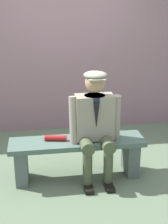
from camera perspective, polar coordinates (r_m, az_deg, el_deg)
The scene contains 5 objects.
ground_plane at distance 4.11m, azimuth -1.16°, elevation -11.19°, with size 30.00×30.00×0.00m, color #5D7155.
bench at distance 3.95m, azimuth -1.19°, elevation -7.04°, with size 1.61×0.40×0.49m.
seated_man at distance 3.76m, azimuth 2.00°, elevation -1.66°, with size 0.61×0.55×1.32m.
rolled_magazine at distance 3.87m, azimuth -5.00°, elevation -4.56°, with size 0.07×0.07×0.26m, color #B21E1E.
stadium_wall at distance 5.34m, azimuth -3.70°, elevation 7.95°, with size 12.00×0.24×2.06m, color gray.
Camera 1 is at (0.46, 3.50, 2.10)m, focal length 52.14 mm.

